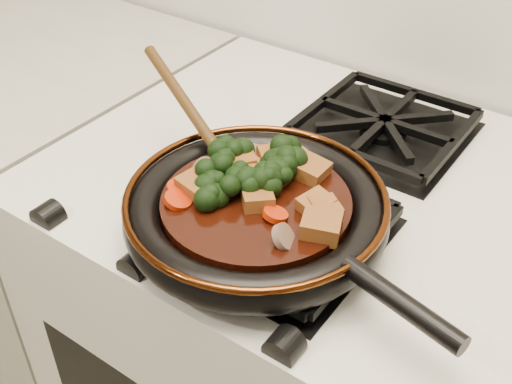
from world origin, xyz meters
The scene contains 35 objects.
stove centered at (0.00, 1.69, 0.45)m, with size 0.76×0.60×0.90m, color beige.
burner_grate_front centered at (0.00, 1.55, 0.91)m, with size 0.23×0.23×0.03m, color black, non-canonical shape.
burner_grate_back centered at (0.00, 1.83, 0.91)m, with size 0.23×0.23×0.03m, color black, non-canonical shape.
skillet centered at (-0.02, 1.53, 0.94)m, with size 0.43×0.31×0.05m.
braising_sauce centered at (-0.02, 1.53, 0.95)m, with size 0.22×0.22×0.02m, color black.
tofu_cube_0 centered at (-0.04, 1.60, 0.97)m, with size 0.04×0.04×0.02m, color brown.
tofu_cube_1 centered at (-0.04, 1.62, 0.97)m, with size 0.04×0.03×0.02m, color brown.
tofu_cube_2 centered at (-0.01, 1.52, 0.97)m, with size 0.03×0.03×0.02m, color brown.
tofu_cube_3 centered at (0.06, 1.55, 0.97)m, with size 0.04×0.03×0.02m, color brown.
tofu_cube_4 centered at (-0.07, 1.57, 0.97)m, with size 0.04×0.04×0.02m, color brown.
tofu_cube_5 centered at (0.01, 1.61, 0.97)m, with size 0.04×0.04×0.02m, color brown.
tofu_cube_6 centered at (0.07, 1.52, 0.97)m, with size 0.04×0.04×0.02m, color brown.
tofu_cube_7 centered at (-0.06, 1.56, 0.97)m, with size 0.04×0.03×0.02m, color brown.
tofu_cube_8 centered at (0.05, 1.55, 0.97)m, with size 0.04×0.03×0.02m, color brown.
tofu_cube_9 centered at (-0.08, 1.50, 0.97)m, with size 0.04×0.04×0.02m, color brown.
broccoli_floret_0 centered at (-0.05, 1.50, 0.97)m, with size 0.06×0.06×0.05m, color black, non-canonical shape.
broccoli_floret_1 centered at (-0.03, 1.58, 0.97)m, with size 0.05×0.05×0.05m, color black, non-canonical shape.
broccoli_floret_2 centered at (-0.03, 1.59, 0.97)m, with size 0.06×0.06×0.05m, color black, non-canonical shape.
broccoli_floret_3 centered at (-0.09, 1.55, 0.97)m, with size 0.06×0.06×0.06m, color black, non-canonical shape.
broccoli_floret_4 centered at (-0.01, 1.55, 0.97)m, with size 0.06×0.06×0.06m, color black, non-canonical shape.
broccoli_floret_5 centered at (-0.07, 1.51, 0.97)m, with size 0.06×0.06×0.05m, color black, non-canonical shape.
broccoli_floret_6 centered at (-0.02, 1.57, 0.97)m, with size 0.06×0.06×0.05m, color black, non-canonical shape.
broccoli_floret_7 centered at (-0.09, 1.57, 0.97)m, with size 0.06×0.06×0.05m, color black, non-canonical shape.
broccoli_floret_8 centered at (-0.04, 1.54, 0.97)m, with size 0.06×0.06×0.06m, color black, non-canonical shape.
broccoli_floret_9 centered at (-0.03, 1.61, 0.97)m, with size 0.06×0.06×0.06m, color black, non-canonical shape.
carrot_coin_0 centered at (-0.09, 1.47, 0.96)m, with size 0.03×0.03×0.01m, color #A72004.
carrot_coin_1 centered at (-0.05, 1.59, 0.96)m, with size 0.03×0.03×0.01m, color #A72004.
carrot_coin_2 centered at (-0.02, 1.57, 0.96)m, with size 0.03×0.03×0.01m, color #A72004.
carrot_coin_3 centered at (-0.10, 1.49, 0.96)m, with size 0.03×0.03×0.01m, color #A72004.
carrot_coin_4 centered at (0.02, 1.52, 0.96)m, with size 0.03×0.03×0.01m, color #A72004.
carrot_coin_5 centered at (-0.05, 1.55, 0.96)m, with size 0.03×0.03×0.01m, color #A72004.
mushroom_slice_0 centered at (-0.10, 1.54, 0.97)m, with size 0.03×0.03×0.01m, color brown.
mushroom_slice_1 centered at (0.05, 1.49, 0.97)m, with size 0.03×0.03×0.01m, color brown.
mushroom_slice_2 centered at (-0.07, 1.59, 0.97)m, with size 0.03×0.03×0.01m, color brown.
wooden_spoon centered at (-0.14, 1.58, 0.98)m, with size 0.14×0.08×0.22m.
Camera 1 is at (0.31, 1.06, 1.41)m, focal length 45.00 mm.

